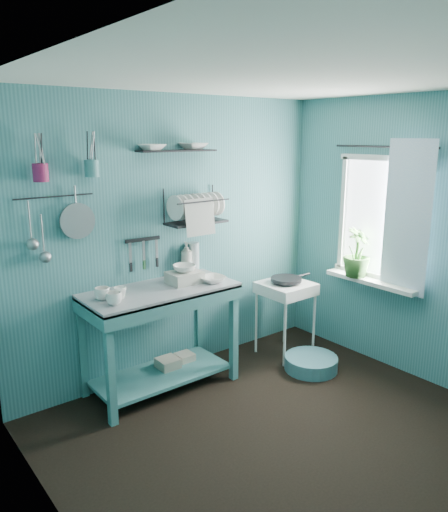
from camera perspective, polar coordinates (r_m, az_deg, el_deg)
floor at (r=3.91m, az=7.59°, el=-19.93°), size 3.20×3.20×0.00m
ceiling at (r=3.27m, az=9.06°, el=19.54°), size 3.20×3.20×0.00m
wall_back at (r=4.51m, az=-5.60°, el=2.08°), size 3.20×0.00×3.20m
wall_left at (r=2.53m, az=-17.96°, el=-8.08°), size 0.00×3.00×3.00m
wall_right at (r=4.64m, az=22.06°, el=1.45°), size 0.00×3.00×3.00m
work_counter at (r=4.37m, az=-7.31°, el=-9.33°), size 1.39×0.88×0.91m
mug_left at (r=3.85m, az=-12.46°, el=-4.76°), size 0.12×0.12×0.10m
mug_mid at (r=3.97m, az=-11.79°, el=-4.15°), size 0.14×0.14×0.09m
mug_right at (r=3.98m, az=-13.73°, el=-4.21°), size 0.17×0.17×0.10m
wash_tub at (r=4.30m, az=-4.52°, el=-2.44°), size 0.28×0.22×0.10m
tub_bowl at (r=4.28m, az=-4.54°, el=-1.41°), size 0.20×0.19×0.06m
soap_bottle at (r=4.55m, az=-4.31°, el=-0.25°), size 0.12×0.12×0.30m
water_bottle at (r=4.62m, az=-3.41°, el=-0.13°), size 0.09×0.09×0.28m
counter_bowl at (r=4.32m, az=-1.35°, el=-2.67°), size 0.22×0.22×0.05m
hotplate_stand at (r=5.04m, az=6.98°, el=-7.12°), size 0.51×0.51×0.74m
frying_pan at (r=4.91m, az=7.12°, el=-2.66°), size 0.30×0.30×0.03m
knife_strip at (r=4.31m, az=-9.28°, el=1.87°), size 0.32×0.04×0.03m
dish_rack at (r=4.44m, az=-3.20°, el=5.76°), size 0.56×0.28×0.32m
upper_shelf at (r=4.32m, az=-5.45°, el=11.89°), size 0.71×0.23×0.01m
shelf_bowl_left at (r=4.20m, az=-8.23°, el=12.14°), size 0.23×0.23×0.05m
shelf_bowl_right at (r=4.42m, az=-3.54°, el=12.74°), size 0.25×0.25×0.06m
utensil_cup_magenta at (r=3.85m, az=-20.23°, el=8.94°), size 0.11×0.11×0.13m
utensil_cup_teal at (r=3.99m, az=-14.88°, el=9.67°), size 0.11×0.11×0.13m
colander at (r=4.01m, az=-16.41°, el=3.86°), size 0.28×0.03×0.28m
ladle_outer at (r=3.90m, az=-21.34°, el=3.74°), size 0.01×0.01×0.30m
ladle_inner at (r=3.94m, az=-20.04°, el=2.33°), size 0.01×0.01×0.30m
hook_rail at (r=3.95m, az=-18.82°, el=6.44°), size 0.60×0.01×0.01m
window_glass at (r=4.84m, az=17.54°, el=4.10°), size 0.00×1.10×1.10m
windowsill at (r=4.90m, az=16.47°, el=-2.80°), size 0.16×0.95×0.04m
curtain at (r=4.62m, az=20.18°, el=4.08°), size 0.00×1.35×1.35m
curtain_rod at (r=4.74m, az=17.80°, el=11.81°), size 0.02×1.05×0.02m
potted_plant at (r=4.90m, az=14.96°, el=0.37°), size 0.31×0.31×0.47m
storage_tin_large at (r=4.60m, az=-6.41°, el=-12.81°), size 0.18×0.18×0.22m
storage_tin_small at (r=4.72m, az=-4.50°, el=-12.15°), size 0.15×0.15×0.20m
floor_basin at (r=4.86m, az=9.92°, el=-11.97°), size 0.50×0.50×0.13m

